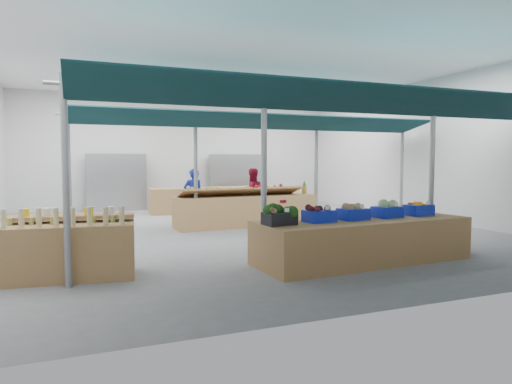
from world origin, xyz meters
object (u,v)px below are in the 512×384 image
at_px(vendor_left, 193,196).
at_px(bottle_shelf, 71,248).
at_px(crate_stack, 454,238).
at_px(fruit_counter, 246,211).
at_px(vendor_right, 252,194).
at_px(veg_counter, 363,240).

bearing_deg(vendor_left, bottle_shelf, 56.61).
bearing_deg(bottle_shelf, vendor_left, 65.75).
bearing_deg(crate_stack, fruit_counter, 117.56).
relative_size(fruit_counter, vendor_left, 2.50).
height_order(fruit_counter, crate_stack, fruit_counter).
height_order(vendor_left, vendor_right, same).
relative_size(crate_stack, vendor_right, 0.36).
distance_m(bottle_shelf, fruit_counter, 6.07).
xyz_separation_m(veg_counter, vendor_left, (-1.58, 5.98, 0.40)).
relative_size(veg_counter, crate_stack, 7.04).
bearing_deg(fruit_counter, crate_stack, -64.30).
height_order(crate_stack, vendor_right, vendor_right).
height_order(veg_counter, crate_stack, veg_counter).
bearing_deg(vendor_left, crate_stack, 120.23).
distance_m(bottle_shelf, vendor_left, 6.18).
xyz_separation_m(veg_counter, crate_stack, (2.15, 0.03, -0.10)).
bearing_deg(fruit_counter, veg_counter, -87.36).
relative_size(bottle_shelf, fruit_counter, 0.51).
relative_size(veg_counter, vendor_left, 2.50).
height_order(bottle_shelf, fruit_counter, bottle_shelf).
bearing_deg(vendor_right, veg_counter, 86.07).
xyz_separation_m(veg_counter, fruit_counter, (-0.38, 4.88, 0.04)).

